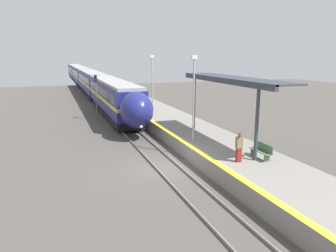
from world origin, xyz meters
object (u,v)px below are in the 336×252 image
(lamppost_near, at_px, (194,94))
(lamppost_mid, at_px, (152,82))
(person_waiting, at_px, (239,147))
(platform_bench, at_px, (261,150))
(railway_signal, at_px, (96,93))
(train, at_px, (87,79))

(lamppost_near, relative_size, lamppost_mid, 1.00)
(person_waiting, relative_size, lamppost_mid, 0.28)
(platform_bench, height_order, railway_signal, railway_signal)
(person_waiting, distance_m, railway_signal, 20.43)
(platform_bench, relative_size, person_waiting, 1.05)
(person_waiting, bearing_deg, railway_signal, 104.61)
(platform_bench, bearing_deg, lamppost_near, 114.83)
(train, xyz_separation_m, railway_signal, (-2.05, -30.57, 0.56))
(train, height_order, platform_bench, train)
(railway_signal, bearing_deg, lamppost_near, -73.08)
(train, relative_size, platform_bench, 48.00)
(person_waiting, bearing_deg, platform_bench, 4.79)
(platform_bench, height_order, lamppost_near, lamppost_near)
(person_waiting, bearing_deg, lamppost_near, 97.26)
(platform_bench, bearing_deg, person_waiting, -175.21)
(platform_bench, relative_size, lamppost_mid, 0.30)
(platform_bench, distance_m, lamppost_near, 5.90)
(platform_bench, xyz_separation_m, railway_signal, (-6.71, 19.61, 1.39))
(person_waiting, xyz_separation_m, lamppost_mid, (-0.62, 14.36, 2.43))
(train, distance_m, lamppost_near, 45.58)
(railway_signal, xyz_separation_m, lamppost_near, (4.53, -14.90, 1.41))
(platform_bench, bearing_deg, lamppost_mid, 98.71)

